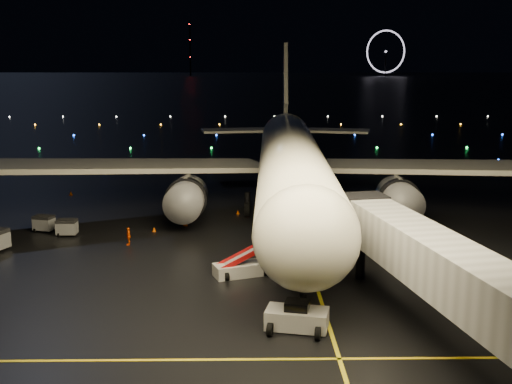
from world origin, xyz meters
The scene contains 16 objects.
ground centered at (0.00, 300.00, 0.00)m, with size 2000.00×2000.00×0.00m, color black.
lane_centre centered at (12.00, 15.00, 0.01)m, with size 0.25×80.00×0.02m, color gold.
lane_cross centered at (-5.00, -10.00, 0.01)m, with size 60.00×0.25×0.02m, color gold.
airliner centered at (11.66, 25.96, 9.40)m, with size 66.38×63.06×18.81m, color white, non-canonical shape.
pushback_tug centered at (9.96, -5.87, 0.90)m, with size 3.79×1.98×1.80m, color silver.
belt_loader centered at (6.55, 4.33, 1.56)m, with size 6.44×1.76×3.12m, color silver, non-canonical shape.
crew_c centered at (-3.75, 12.86, 0.82)m, with size 0.96×0.40×1.64m, color #ED4802.
safety_cone_0 centered at (0.70, 19.62, 0.28)m, with size 0.49×0.49×0.55m, color #EF5300.
safety_cone_1 centered at (5.93, 24.73, 0.22)m, with size 0.39×0.39×0.44m, color #EF5300.
safety_cone_2 centered at (-2.12, 17.50, 0.22)m, with size 0.39×0.39×0.45m, color #EF5300.
safety_cone_3 centered at (-14.86, 34.96, 0.27)m, with size 0.48×0.48×0.55m, color #EF5300.
ferris_wheel centered at (170.00, 720.00, 26.00)m, with size 50.00×4.00×52.00m, color black, non-canonical shape.
radio_mast centered at (-60.00, 740.00, 32.00)m, with size 1.80×1.80×64.00m, color black.
taxiway_lights centered at (0.00, 106.00, 0.18)m, with size 164.00×92.00×0.36m, color black, non-canonical shape.
baggage_cart_0 centered at (-12.82, 17.74, 0.77)m, with size 1.82×1.28×1.55m, color gray.
baggage_cart_1 centered at (-10.16, 16.13, 0.78)m, with size 1.83×1.28×1.56m, color gray.
Camera 1 is at (6.89, -42.89, 16.16)m, focal length 45.00 mm.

